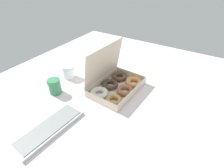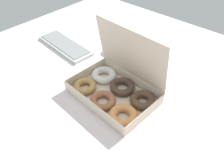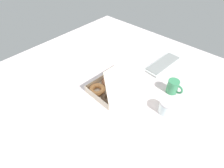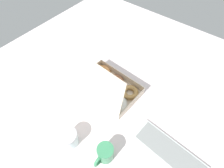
{
  "view_description": "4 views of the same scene",
  "coord_description": "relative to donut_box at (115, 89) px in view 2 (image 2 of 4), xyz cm",
  "views": [
    {
      "loc": [
        -79.1,
        -42.55,
        69.65
      ],
      "look_at": [
        -1.03,
        6.41,
        5.05
      ],
      "focal_mm": 28.0,
      "sensor_mm": 36.0,
      "label": 1
    },
    {
      "loc": [
        46.05,
        -46.51,
        67.32
      ],
      "look_at": [
        -1.56,
        6.6,
        3.74
      ],
      "focal_mm": 35.0,
      "sensor_mm": 36.0,
      "label": 2
    },
    {
      "loc": [
        69.59,
        62.89,
        88.46
      ],
      "look_at": [
        3.86,
        3.27,
        4.94
      ],
      "focal_mm": 28.0,
      "sensor_mm": 36.0,
      "label": 3
    },
    {
      "loc": [
        -39.26,
        52.39,
        88.82
      ],
      "look_at": [
        0.33,
        2.16,
        4.36
      ],
      "focal_mm": 28.0,
      "sensor_mm": 36.0,
      "label": 4
    }
  ],
  "objects": [
    {
      "name": "coffee_mug",
      "position": [
        -24.01,
        31.09,
        1.65
      ],
      "size": [
        7.78,
        11.57,
        9.97
      ],
      "color": "#347F53",
      "rests_on": "ground_plane"
    },
    {
      "name": "donut_box",
      "position": [
        0.0,
        0.0,
        0.0
      ],
      "size": [
        38.77,
        27.19,
        29.23
      ],
      "color": "beige",
      "rests_on": "ground_plane"
    },
    {
      "name": "keyboard",
      "position": [
        -47.49,
        10.47,
        -2.41
      ],
      "size": [
        37.41,
        15.44,
        2.2
      ],
      "color": "#BAC1BF",
      "rests_on": "ground_plane"
    },
    {
      "name": "glass_jar",
      "position": [
        -5.35,
        36.45,
        1.1
      ],
      "size": [
        9.36,
        9.36,
        9.04
      ],
      "color": "silver",
      "rests_on": "ground_plane"
    },
    {
      "name": "ground_plane",
      "position": [
        -1.65,
        -5.18,
        -4.47
      ],
      "size": [
        180.0,
        180.0,
        2.0
      ],
      "primitive_type": "cube",
      "color": "silver"
    }
  ]
}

